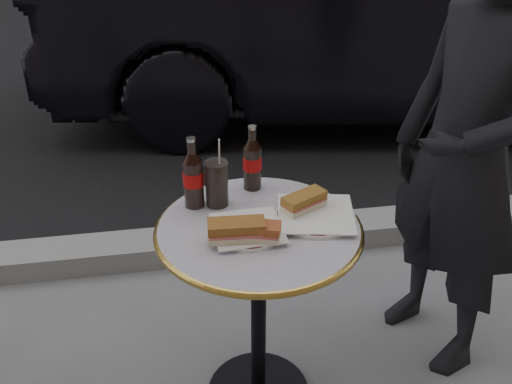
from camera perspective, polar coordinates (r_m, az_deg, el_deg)
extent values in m
cube|color=black|center=(6.61, -7.39, 15.25)|extent=(40.00, 8.00, 0.00)
cube|color=gray|center=(2.81, -2.88, -5.03)|extent=(40.00, 0.20, 0.12)
cylinder|color=white|center=(1.66, -0.86, -3.83)|extent=(0.24, 0.24, 0.01)
cylinder|color=white|center=(1.73, 5.98, -2.39)|extent=(0.31, 0.31, 0.01)
cube|color=brown|center=(1.60, -1.97, -3.94)|extent=(0.17, 0.09, 0.06)
cube|color=#A04D28|center=(1.60, -0.01, -4.01)|extent=(0.15, 0.10, 0.05)
cube|color=#936225|center=(1.74, 4.82, -1.01)|extent=(0.15, 0.12, 0.05)
cylinder|color=black|center=(1.76, -3.95, 0.85)|extent=(0.07, 0.07, 0.15)
imported|color=black|center=(4.34, 12.36, 17.34)|extent=(2.29, 4.80, 1.52)
imported|color=black|center=(2.02, 20.34, 3.18)|extent=(0.57, 0.69, 1.63)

